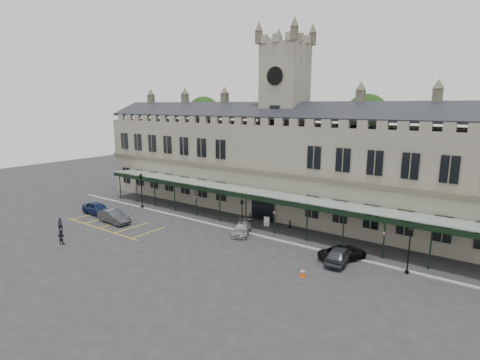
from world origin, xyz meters
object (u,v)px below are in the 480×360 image
Objects in this scene: clock_tower at (284,115)px; traffic_cone at (303,273)px; car_van at (343,253)px; car_right_a at (340,255)px; lamp_post_mid at (242,213)px; sign_board at (267,222)px; person_b at (61,237)px; car_left_a at (97,208)px; lamp_post_left at (141,187)px; station_building at (283,165)px; lamp_post_right at (409,246)px; car_taxi at (242,229)px; car_left_b at (114,217)px; person_a at (60,225)px.

clock_tower is 32.10× the size of traffic_cone.
traffic_cone is 0.16× the size of car_van.
car_right_a is at bearing -42.99° from clock_tower.
sign_board is at bearing 79.13° from lamp_post_mid.
person_b is (-13.68, -13.72, -1.70)m from lamp_post_mid.
lamp_post_mid is at bearing -8.75° from car_right_a.
lamp_post_left is at bearing -22.47° from car_left_a.
car_van is (11.19, -4.25, 0.09)m from sign_board.
station_building reaches higher than car_left_a.
station_building reaches higher than person_b.
car_left_a reaches higher than car_van.
station_building is 14.37× the size of lamp_post_mid.
car_left_a is 32.55m from car_right_a.
car_right_a is (13.00, -12.12, -12.33)m from clock_tower.
person_b is at bearing 22.64° from car_right_a.
sign_board is 11.97m from car_van.
lamp_post_right is at bearing 39.90° from traffic_cone.
car_van is at bearing -25.42° from car_taxi.
traffic_cone is 0.18× the size of car_taxi.
car_left_a is at bearing 82.20° from car_left_b.
lamp_post_mid reaches higher than car_left_b.
lamp_post_mid is at bearing -1.69° from lamp_post_left.
lamp_post_right is 34.27m from person_b.
clock_tower reaches higher than traffic_cone.
person_b is (-14.46, -17.77, 0.20)m from sign_board.
station_building is 18.08m from car_van.
traffic_cone is 5.76m from car_van.
traffic_cone is 0.16× the size of car_left_b.
lamp_post_right is at bearing -171.03° from car_right_a.
lamp_post_mid reaches higher than traffic_cone.
lamp_post_left is 1.04× the size of car_left_a.
car_van is 28.99m from person_b.
car_left_b is at bearing -98.88° from car_left_a.
lamp_post_mid is at bearing 26.88° from car_van.
lamp_post_right is at bearing -76.58° from car_left_b.
lamp_post_left is 12.38m from person_a.
traffic_cone is 28.70m from person_a.
lamp_post_right is 38.34m from car_left_a.
car_taxi is 21.09m from person_a.
person_a is (2.76, -6.62, 0.00)m from car_left_a.
lamp_post_left is 6.60× the size of traffic_cone.
lamp_post_right is at bearing -25.50° from sign_board.
traffic_cone is at bearing 171.49° from person_b.
lamp_post_mid is (17.83, -0.53, -0.55)m from lamp_post_left.
person_a is (-18.36, -15.71, 0.26)m from sign_board.
lamp_post_right is at bearing -0.56° from lamp_post_left.
person_b is at bearing -117.13° from station_building.
lamp_post_right is 9.50m from traffic_cone.
person_a is at bearing -161.41° from lamp_post_right.
lamp_post_left is 1.19× the size of lamp_post_right.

